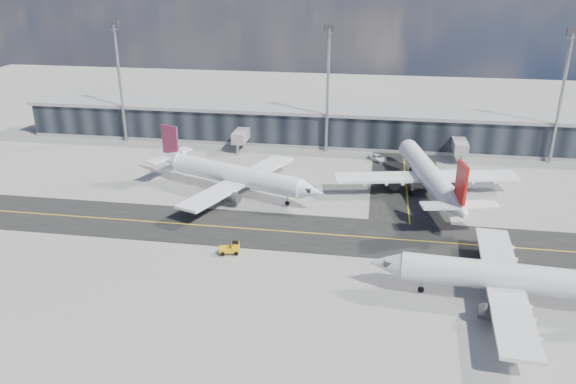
% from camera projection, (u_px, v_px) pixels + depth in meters
% --- Properties ---
extents(ground, '(300.00, 300.00, 0.00)m').
position_uv_depth(ground, '(296.00, 243.00, 88.66)').
color(ground, gray).
rests_on(ground, ground).
extents(taxiway_lanes, '(180.00, 63.00, 0.03)m').
position_uv_depth(taxiway_lanes, '(327.00, 217.00, 97.89)').
color(taxiway_lanes, black).
rests_on(taxiway_lanes, ground).
extents(terminal_concourse, '(152.00, 19.80, 8.80)m').
position_uv_depth(terminal_concourse, '(329.00, 127.00, 137.36)').
color(terminal_concourse, black).
rests_on(terminal_concourse, ground).
extents(floodlight_masts, '(102.50, 0.70, 28.90)m').
position_uv_depth(floodlight_masts, '(328.00, 85.00, 126.69)').
color(floodlight_masts, gray).
rests_on(floodlight_masts, ground).
extents(airliner_af, '(36.62, 31.68, 11.26)m').
position_uv_depth(airliner_af, '(234.00, 175.00, 106.98)').
color(airliner_af, white).
rests_on(airliner_af, ground).
extents(airliner_redtail, '(35.38, 41.23, 12.27)m').
position_uv_depth(airliner_redtail, '(429.00, 175.00, 105.86)').
color(airliner_redtail, white).
rests_on(airliner_redtail, ground).
extents(airliner_near, '(37.54, 32.00, 11.12)m').
position_uv_depth(airliner_near, '(517.00, 279.00, 71.65)').
color(airliner_near, silver).
rests_on(airliner_near, ground).
extents(baggage_tug, '(3.26, 2.08, 1.90)m').
position_uv_depth(baggage_tug, '(231.00, 248.00, 85.15)').
color(baggage_tug, '#E9B00C').
rests_on(baggage_tug, ground).
extents(service_van, '(4.75, 5.20, 1.35)m').
position_uv_depth(service_van, '(378.00, 158.00, 125.78)').
color(service_van, white).
rests_on(service_van, ground).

